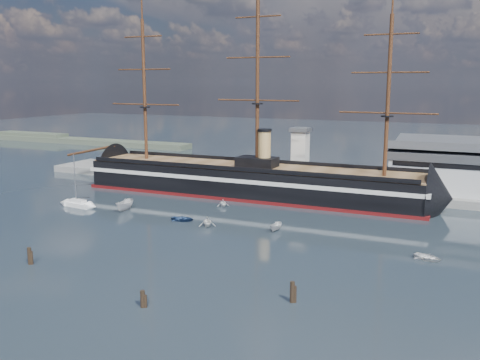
% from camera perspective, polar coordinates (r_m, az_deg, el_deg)
% --- Properties ---
extents(ground, '(600.00, 600.00, 0.00)m').
position_cam_1_polar(ground, '(118.72, -0.21, -3.78)').
color(ground, '#1E2932').
rests_on(ground, ground).
extents(quay, '(180.00, 18.00, 2.00)m').
position_cam_1_polar(quay, '(148.28, 9.29, -1.04)').
color(quay, slate).
rests_on(quay, ground).
extents(quay_tower, '(5.00, 5.00, 15.00)m').
position_cam_1_polar(quay_tower, '(145.89, 6.43, 2.73)').
color(quay_tower, silver).
rests_on(quay_tower, ground).
extents(shoreline, '(120.00, 10.00, 4.00)m').
position_cam_1_polar(shoreline, '(275.55, -18.23, 4.13)').
color(shoreline, '#3F4C38').
rests_on(shoreline, ground).
extents(warship, '(112.99, 17.51, 53.94)m').
position_cam_1_polar(warship, '(138.82, 0.40, 0.01)').
color(warship, black).
rests_on(warship, ground).
extents(sailboat, '(8.05, 3.14, 12.56)m').
position_cam_1_polar(sailboat, '(132.16, -16.90, -2.41)').
color(sailboat, white).
rests_on(sailboat, ground).
extents(motorboat_a, '(7.95, 3.94, 3.04)m').
position_cam_1_polar(motorboat_a, '(125.55, -12.17, -3.23)').
color(motorboat_a, silver).
rests_on(motorboat_a, ground).
extents(motorboat_b, '(1.73, 3.24, 1.44)m').
position_cam_1_polar(motorboat_b, '(114.59, -6.15, -4.36)').
color(motorboat_b, navy).
rests_on(motorboat_b, ground).
extents(motorboat_c, '(5.06, 2.06, 1.99)m').
position_cam_1_polar(motorboat_c, '(106.55, 3.83, -5.46)').
color(motorboat_c, silver).
rests_on(motorboat_c, ground).
extents(motorboat_d, '(5.55, 5.33, 1.97)m').
position_cam_1_polar(motorboat_d, '(126.99, -1.83, -2.84)').
color(motorboat_d, white).
rests_on(motorboat_d, ground).
extents(motorboat_e, '(2.29, 3.19, 1.38)m').
position_cam_1_polar(motorboat_e, '(94.86, 19.41, -8.06)').
color(motorboat_e, white).
rests_on(motorboat_e, ground).
extents(motorboat_g, '(6.73, 5.78, 2.30)m').
position_cam_1_polar(motorboat_g, '(109.80, -3.52, -4.97)').
color(motorboat_g, white).
rests_on(motorboat_g, ground).
extents(piling_near_left, '(0.64, 0.64, 3.55)m').
position_cam_1_polar(piling_near_left, '(94.05, -21.48, -8.36)').
color(piling_near_left, black).
rests_on(piling_near_left, ground).
extents(piling_near_mid, '(0.64, 0.64, 3.01)m').
position_cam_1_polar(piling_near_mid, '(73.14, -10.31, -13.20)').
color(piling_near_mid, black).
rests_on(piling_near_mid, ground).
extents(piling_near_right, '(0.64, 0.64, 3.64)m').
position_cam_1_polar(piling_near_right, '(73.80, 5.57, -12.86)').
color(piling_near_right, black).
rests_on(piling_near_right, ground).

